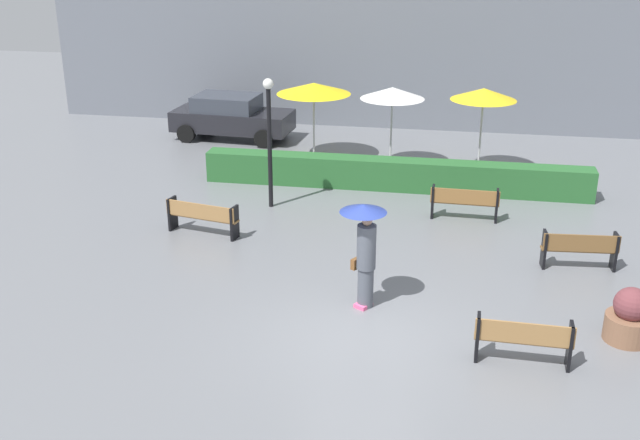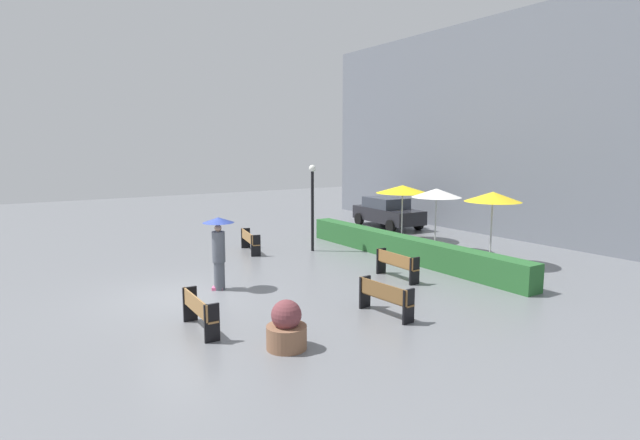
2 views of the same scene
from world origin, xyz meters
TOP-DOWN VIEW (x-y plane):
  - ground_plane at (0.00, 0.00)m, footprint 60.00×60.00m
  - bench_far_right at (4.38, 3.64)m, footprint 1.67×0.49m
  - bench_back_row at (1.85, 6.26)m, footprint 1.77×0.41m
  - bench_near_right at (2.88, -0.65)m, footprint 1.69×0.38m
  - bench_far_left at (-4.52, 4.07)m, footprint 1.90×0.74m
  - pedestrian_with_umbrella at (-0.12, 1.05)m, footprint 0.93×0.93m
  - planter_pot at (4.85, 0.56)m, footprint 0.86×0.86m
  - lamp_post at (-3.33, 6.33)m, footprint 0.28×0.28m
  - patio_umbrella_yellow at (-2.99, 10.88)m, footprint 2.37×2.37m
  - patio_umbrella_white at (-0.46, 10.37)m, footprint 1.97×1.97m
  - patio_umbrella_yellow_far at (2.27, 10.34)m, footprint 1.98×1.98m
  - hedge_strip at (-0.15, 8.40)m, footprint 11.14×0.70m
  - parked_car at (-6.38, 12.93)m, footprint 4.31×2.21m

SIDE VIEW (x-z plane):
  - ground_plane at x=0.00m, z-range 0.00..0.00m
  - hedge_strip at x=-0.15m, z-range 0.00..0.89m
  - planter_pot at x=4.85m, z-range -0.07..0.98m
  - bench_far_left at x=-4.52m, z-range 0.08..0.92m
  - bench_far_right at x=4.38m, z-range 0.08..0.93m
  - bench_back_row at x=1.85m, z-range 0.08..0.94m
  - bench_near_right at x=2.88m, z-range 0.08..0.94m
  - parked_car at x=-6.38m, z-range 0.03..1.60m
  - pedestrian_with_umbrella at x=-0.12m, z-range 0.29..2.45m
  - lamp_post at x=-3.33m, z-range 0.43..3.93m
  - patio_umbrella_yellow at x=-2.99m, z-range 1.08..3.61m
  - patio_umbrella_white at x=-0.46m, z-range 1.11..3.68m
  - patio_umbrella_yellow_far at x=2.27m, z-range 1.14..3.79m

